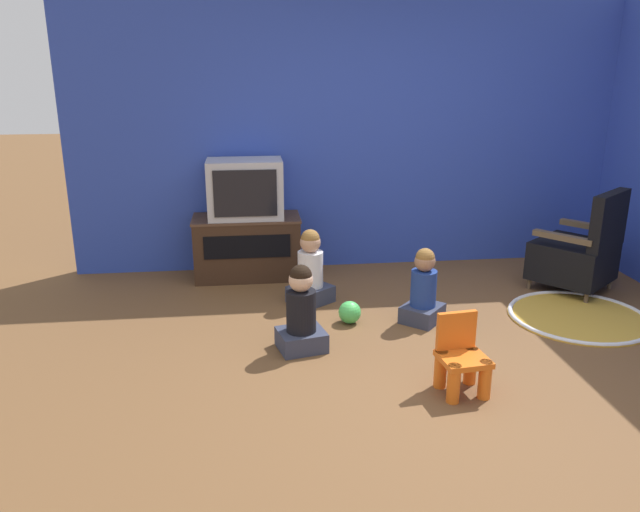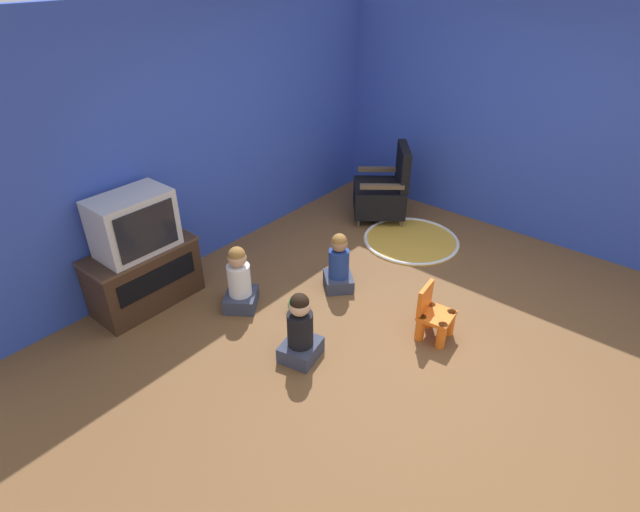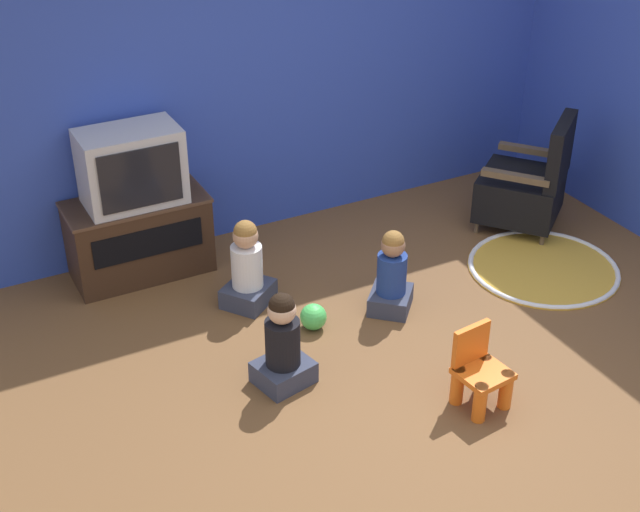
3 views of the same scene
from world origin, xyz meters
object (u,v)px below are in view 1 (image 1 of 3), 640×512
Objects in this scene: television at (245,189)px; child_watching_left at (310,271)px; child_watching_right at (301,313)px; tv_cabinet at (247,246)px; child_watching_center at (423,290)px; toy_ball at (350,312)px; black_armchair at (579,253)px; yellow_kid_chair at (461,362)px.

television reaches higher than child_watching_left.
tv_cabinet is at bearing 89.92° from child_watching_right.
tv_cabinet is 1.46× the size of television.
child_watching_center is 3.39× the size of toy_ball.
black_armchair is at bearing 6.77° from child_watching_right.
television reaches higher than child_watching_center.
toy_ball is (0.42, 0.42, -0.19)m from child_watching_right.
tv_cabinet is 0.91m from child_watching_left.
child_watching_left is at bearing 109.04° from yellow_kid_chair.
television is (0.00, -0.02, 0.55)m from tv_cabinet.
child_watching_center is (0.06, 1.09, 0.06)m from yellow_kid_chair.
child_watching_center is (1.37, -1.24, -0.60)m from television.
child_watching_right is at bearing -136.17° from child_watching_left.
child_watching_right is at bearing -19.12° from black_armchair.
black_armchair reaches higher than child_watching_right.
yellow_kid_chair is 0.77× the size of child_watching_right.
yellow_kid_chair is at bearing -100.29° from child_watching_left.
child_watching_right reaches higher than toy_ball.
child_watching_left is at bearing 118.50° from toy_ball.
child_watching_right is (0.37, -1.63, -0.59)m from television.
television is 1.08× the size of child_watching_right.
television reaches higher than black_armchair.
toy_ball is (0.79, -1.22, -0.22)m from tv_cabinet.
child_watching_right reaches higher than child_watching_center.
yellow_kid_chair is at bearing -141.02° from child_watching_center.
tv_cabinet is 5.60× the size of toy_ball.
child_watching_center is at bearing -3.61° from toy_ball.
black_armchair is 1.89× the size of yellow_kid_chair.
black_armchair is 1.66m from child_watching_center.
yellow_kid_chair is at bearing -65.37° from toy_ball.
child_watching_right is (0.37, -1.64, -0.03)m from tv_cabinet.
child_watching_left is 0.99m from child_watching_center.
television is 1.77m from child_watching_right.
toy_ball is at bearing -25.77° from black_armchair.
child_watching_left is (0.53, -0.74, -0.03)m from tv_cabinet.
yellow_kid_chair is at bearing -60.70° from television.
child_watching_center is at bearing -67.76° from child_watching_left.
television is 3.07m from black_armchair.
black_armchair is at bearing -29.19° from child_watching_center.
child_watching_center is at bearing -20.06° from black_armchair.
tv_cabinet is 1.65× the size of child_watching_center.
toy_ball is at bearing 32.12° from child_watching_right.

